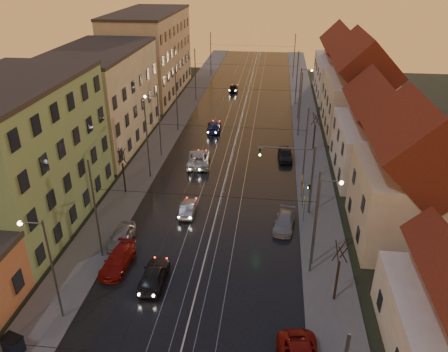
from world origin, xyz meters
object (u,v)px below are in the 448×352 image
at_px(street_lamp_3, 302,89).
at_px(parked_right_1, 284,222).
at_px(traffic_light_mast, 302,172).
at_px(dumpster, 13,345).
at_px(street_lamp_0, 47,261).
at_px(street_lamp_2, 157,119).
at_px(street_lamp_1, 321,214).
at_px(driving_car_4, 234,88).
at_px(driving_car_1, 188,208).
at_px(driving_car_2, 199,159).
at_px(parked_left_2, 118,261).
at_px(parked_right_2, 285,154).
at_px(driving_car_3, 214,126).
at_px(parked_left_3, 122,236).
at_px(driving_car_0, 154,275).

relative_size(street_lamp_3, parked_right_1, 1.86).
bearing_deg(traffic_light_mast, dumpster, -133.80).
bearing_deg(street_lamp_0, street_lamp_2, 90.00).
xyz_separation_m(street_lamp_0, street_lamp_1, (18.21, 8.00, 0.00)).
height_order(driving_car_4, dumpster, driving_car_4).
xyz_separation_m(driving_car_1, driving_car_2, (-0.91, 11.34, 0.16)).
distance_m(driving_car_1, parked_right_1, 9.46).
relative_size(street_lamp_3, dumpster, 6.67).
height_order(parked_left_2, parked_right_2, parked_right_2).
distance_m(driving_car_1, parked_left_2, 9.76).
height_order(street_lamp_1, traffic_light_mast, street_lamp_1).
distance_m(street_lamp_2, driving_car_3, 11.96).
distance_m(street_lamp_0, driving_car_4, 59.45).
bearing_deg(driving_car_2, parked_left_3, 69.86).
bearing_deg(street_lamp_1, parked_right_1, 115.14).
bearing_deg(parked_right_1, street_lamp_2, 144.41).
distance_m(parked_left_3, parked_right_1, 14.81).
height_order(driving_car_0, driving_car_2, driving_car_2).
bearing_deg(street_lamp_1, driving_car_1, 150.53).
distance_m(driving_car_0, parked_right_2, 26.43).
bearing_deg(parked_right_1, street_lamp_0, -132.24).
bearing_deg(parked_right_2, street_lamp_2, 179.08).
bearing_deg(dumpster, street_lamp_3, 84.39).
relative_size(driving_car_3, dumpster, 4.00).
bearing_deg(parked_right_2, dumpster, -121.84).
height_order(driving_car_0, dumpster, driving_car_0).
bearing_deg(parked_left_2, street_lamp_3, 70.83).
relative_size(street_lamp_2, driving_car_2, 1.42).
relative_size(street_lamp_0, dumpster, 6.67).
bearing_deg(dumpster, parked_left_3, 93.80).
xyz_separation_m(street_lamp_1, parked_left_3, (-16.70, 1.13, -4.17)).
bearing_deg(driving_car_0, parked_left_2, -24.30).
relative_size(traffic_light_mast, parked_right_2, 1.70).
relative_size(traffic_light_mast, parked_left_3, 1.71).
relative_size(parked_left_2, parked_right_1, 1.06).
distance_m(street_lamp_1, dumpster, 22.99).
distance_m(street_lamp_3, driving_car_2, 22.41).
relative_size(street_lamp_3, driving_car_3, 1.67).
height_order(street_lamp_0, parked_right_2, street_lamp_0).
height_order(street_lamp_3, driving_car_3, street_lamp_3).
bearing_deg(parked_left_2, street_lamp_0, -107.93).
bearing_deg(parked_right_1, driving_car_3, 119.82).
bearing_deg(driving_car_0, driving_car_3, -90.52).
xyz_separation_m(street_lamp_0, driving_car_3, (5.71, 37.64, -4.19)).
bearing_deg(driving_car_0, parked_right_1, -138.57).
bearing_deg(driving_car_1, driving_car_2, -87.64).
xyz_separation_m(driving_car_2, parked_right_2, (10.43, 2.67, -0.06)).
xyz_separation_m(street_lamp_0, dumpster, (-1.38, -3.27, -4.19)).
height_order(traffic_light_mast, driving_car_1, traffic_light_mast).
height_order(driving_car_3, parked_left_3, parked_left_3).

